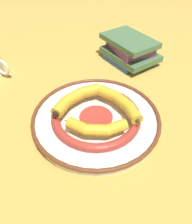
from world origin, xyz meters
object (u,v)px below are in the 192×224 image
object	(u,v)px
banana_c	(95,128)
banana_a	(122,103)
book_stack	(129,50)
banana_b	(77,97)
decorative_bowl	(96,118)

from	to	relation	value
banana_c	banana_a	bearing A→B (deg)	54.73
banana_c	book_stack	bearing A→B (deg)	75.45
banana_b	book_stack	distance (m)	0.36
banana_b	book_stack	size ratio (longest dim) A/B	0.75
banana_b	banana_c	bearing A→B (deg)	71.47
banana_a	book_stack	distance (m)	0.34
banana_a	book_stack	xyz separation A→B (m)	(-0.28, 0.19, -0.01)
decorative_bowl	banana_b	distance (m)	0.08
decorative_bowl	book_stack	distance (m)	0.38
book_stack	banana_c	bearing A→B (deg)	133.47
decorative_bowl	banana_a	size ratio (longest dim) A/B	2.01
banana_a	banana_b	world-z (taller)	banana_b
banana_a	banana_b	size ratio (longest dim) A/B	1.02
banana_a	book_stack	size ratio (longest dim) A/B	0.76
book_stack	banana_a	bearing A→B (deg)	140.66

